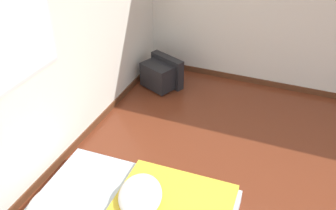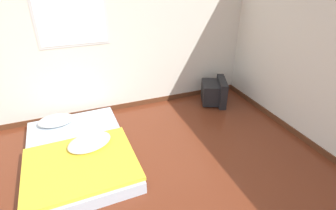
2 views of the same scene
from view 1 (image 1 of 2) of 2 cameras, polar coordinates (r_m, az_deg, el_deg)
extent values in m
cube|color=silver|center=(3.75, -21.61, 4.55)|extent=(8.28, 0.06, 2.60)
cube|color=#562D19|center=(4.43, -17.86, -9.85)|extent=(8.28, 0.02, 0.09)
cube|color=silver|center=(3.59, -22.23, 9.12)|extent=(1.04, 0.01, 0.83)
cube|color=white|center=(3.58, -22.15, 9.11)|extent=(0.97, 0.01, 0.76)
cube|color=silver|center=(5.55, 23.67, 13.25)|extent=(0.06, 7.58, 2.60)
cube|color=#562D19|center=(6.01, 21.01, 1.95)|extent=(0.02, 7.58, 0.09)
ellipsoid|color=white|center=(3.84, -17.85, -14.12)|extent=(0.53, 0.36, 0.14)
ellipsoid|color=silver|center=(3.72, -4.25, -13.51)|extent=(0.69, 0.59, 0.11)
cube|color=black|center=(5.67, -1.62, 4.42)|extent=(0.46, 0.56, 0.37)
cube|color=black|center=(5.79, -0.12, 5.30)|extent=(0.34, 0.59, 0.47)
cube|color=#283342|center=(5.82, 0.34, 5.61)|extent=(0.19, 0.45, 0.34)
camera|label=2|loc=(2.91, 59.65, 4.96)|focal=28.00mm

